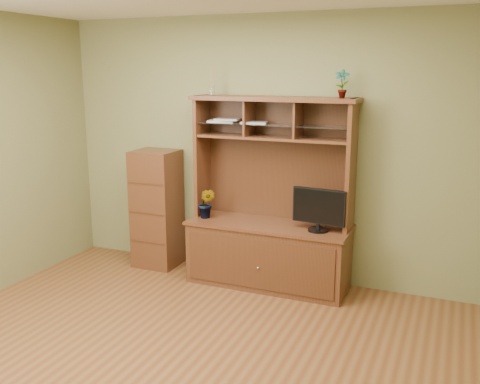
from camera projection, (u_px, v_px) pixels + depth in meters
The scene contains 8 objects.
room at pixel (164, 188), 3.73m from camera, with size 4.54×4.04×2.74m.
media_hutch at pixel (269, 235), 5.40m from camera, with size 1.66×0.61×1.90m.
monitor at pixel (319, 209), 5.06m from camera, with size 0.52×0.20×0.41m.
orchid_plant at pixel (207, 203), 5.51m from camera, with size 0.17×0.14×0.31m, color #2E5E20.
top_plant at pixel (342, 84), 4.89m from camera, with size 0.14×0.09×0.26m, color #276423.
reed_diffuser at pixel (212, 84), 5.39m from camera, with size 0.06×0.06×0.28m.
magazines at pixel (234, 121), 5.38m from camera, with size 0.66×0.26×0.04m.
side_cabinet at pixel (157, 209), 5.92m from camera, with size 0.46×0.42×1.30m.
Camera 1 is at (1.89, -3.16, 2.16)m, focal length 40.00 mm.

